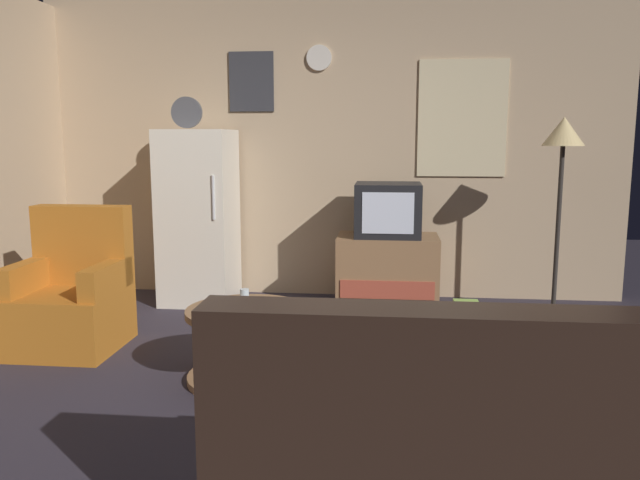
{
  "coord_description": "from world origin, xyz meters",
  "views": [
    {
      "loc": [
        0.51,
        -3.29,
        1.43
      ],
      "look_at": [
        0.07,
        0.9,
        0.75
      ],
      "focal_mm": 35.54,
      "sensor_mm": 36.0,
      "label": 1
    }
  ],
  "objects_px": {
    "wine_glass": "(245,302)",
    "armchair": "(72,299)",
    "tv_stand": "(387,272)",
    "mug_ceramic_white": "(227,310)",
    "fridge": "(199,216)",
    "coffee_table": "(248,345)",
    "couch": "(462,461)",
    "book_stack": "(466,306)",
    "standing_lamp": "(563,147)",
    "crt_tv": "(388,210)",
    "remote_control": "(247,309)"
  },
  "relations": [
    {
      "from": "crt_tv",
      "to": "wine_glass",
      "type": "xyz_separation_m",
      "value": [
        -0.8,
        -1.86,
        -0.33
      ]
    },
    {
      "from": "wine_glass",
      "to": "couch",
      "type": "height_order",
      "value": "couch"
    },
    {
      "from": "wine_glass",
      "to": "book_stack",
      "type": "height_order",
      "value": "wine_glass"
    },
    {
      "from": "fridge",
      "to": "book_stack",
      "type": "relative_size",
      "value": 8.11
    },
    {
      "from": "wine_glass",
      "to": "book_stack",
      "type": "xyz_separation_m",
      "value": [
        1.46,
        1.79,
        -0.47
      ]
    },
    {
      "from": "mug_ceramic_white",
      "to": "remote_control",
      "type": "height_order",
      "value": "mug_ceramic_white"
    },
    {
      "from": "coffee_table",
      "to": "book_stack",
      "type": "height_order",
      "value": "coffee_table"
    },
    {
      "from": "tv_stand",
      "to": "wine_glass",
      "type": "height_order",
      "value": "tv_stand"
    },
    {
      "from": "crt_tv",
      "to": "remote_control",
      "type": "height_order",
      "value": "crt_tv"
    },
    {
      "from": "remote_control",
      "to": "couch",
      "type": "height_order",
      "value": "couch"
    },
    {
      "from": "coffee_table",
      "to": "mug_ceramic_white",
      "type": "xyz_separation_m",
      "value": [
        -0.07,
        -0.2,
        0.26
      ]
    },
    {
      "from": "crt_tv",
      "to": "coffee_table",
      "type": "bearing_deg",
      "value": -115.37
    },
    {
      "from": "couch",
      "to": "book_stack",
      "type": "relative_size",
      "value": 7.79
    },
    {
      "from": "armchair",
      "to": "couch",
      "type": "relative_size",
      "value": 0.56
    },
    {
      "from": "fridge",
      "to": "remote_control",
      "type": "bearing_deg",
      "value": -65.56
    },
    {
      "from": "wine_glass",
      "to": "armchair",
      "type": "xyz_separation_m",
      "value": [
        -1.35,
        0.62,
        -0.18
      ]
    },
    {
      "from": "coffee_table",
      "to": "wine_glass",
      "type": "height_order",
      "value": "wine_glass"
    },
    {
      "from": "tv_stand",
      "to": "armchair",
      "type": "distance_m",
      "value": 2.49
    },
    {
      "from": "fridge",
      "to": "standing_lamp",
      "type": "xyz_separation_m",
      "value": [
        2.96,
        -0.26,
        0.6
      ]
    },
    {
      "from": "tv_stand",
      "to": "mug_ceramic_white",
      "type": "xyz_separation_m",
      "value": [
        -0.89,
        -1.93,
        0.17
      ]
    },
    {
      "from": "coffee_table",
      "to": "armchair",
      "type": "distance_m",
      "value": 1.43
    },
    {
      "from": "tv_stand",
      "to": "standing_lamp",
      "type": "xyz_separation_m",
      "value": [
        1.32,
        -0.2,
        1.05
      ]
    },
    {
      "from": "wine_glass",
      "to": "standing_lamp",
      "type": "bearing_deg",
      "value": 37.86
    },
    {
      "from": "armchair",
      "to": "book_stack",
      "type": "height_order",
      "value": "armchair"
    },
    {
      "from": "wine_glass",
      "to": "book_stack",
      "type": "distance_m",
      "value": 2.35
    },
    {
      "from": "tv_stand",
      "to": "coffee_table",
      "type": "height_order",
      "value": "tv_stand"
    },
    {
      "from": "standing_lamp",
      "to": "fridge",
      "type": "bearing_deg",
      "value": 174.99
    },
    {
      "from": "armchair",
      "to": "couch",
      "type": "distance_m",
      "value": 3.09
    },
    {
      "from": "coffee_table",
      "to": "wine_glass",
      "type": "relative_size",
      "value": 4.8
    },
    {
      "from": "coffee_table",
      "to": "fridge",
      "type": "bearing_deg",
      "value": 114.59
    },
    {
      "from": "tv_stand",
      "to": "mug_ceramic_white",
      "type": "bearing_deg",
      "value": -114.85
    },
    {
      "from": "coffee_table",
      "to": "mug_ceramic_white",
      "type": "height_order",
      "value": "mug_ceramic_white"
    },
    {
      "from": "fridge",
      "to": "armchair",
      "type": "relative_size",
      "value": 1.84
    },
    {
      "from": "book_stack",
      "to": "standing_lamp",
      "type": "bearing_deg",
      "value": -11.14
    },
    {
      "from": "fridge",
      "to": "standing_lamp",
      "type": "height_order",
      "value": "fridge"
    },
    {
      "from": "wine_glass",
      "to": "tv_stand",
      "type": "bearing_deg",
      "value": 66.52
    },
    {
      "from": "coffee_table",
      "to": "book_stack",
      "type": "relative_size",
      "value": 3.3
    },
    {
      "from": "standing_lamp",
      "to": "mug_ceramic_white",
      "type": "bearing_deg",
      "value": -142.1
    },
    {
      "from": "standing_lamp",
      "to": "wine_glass",
      "type": "relative_size",
      "value": 10.6
    },
    {
      "from": "wine_glass",
      "to": "couch",
      "type": "relative_size",
      "value": 0.09
    },
    {
      "from": "tv_stand",
      "to": "wine_glass",
      "type": "xyz_separation_m",
      "value": [
        -0.81,
        -1.86,
        0.2
      ]
    },
    {
      "from": "coffee_table",
      "to": "book_stack",
      "type": "bearing_deg",
      "value": 48.28
    },
    {
      "from": "remote_control",
      "to": "book_stack",
      "type": "bearing_deg",
      "value": 40.17
    },
    {
      "from": "wine_glass",
      "to": "coffee_table",
      "type": "bearing_deg",
      "value": 97.66
    },
    {
      "from": "fridge",
      "to": "coffee_table",
      "type": "height_order",
      "value": "fridge"
    },
    {
      "from": "tv_stand",
      "to": "crt_tv",
      "type": "relative_size",
      "value": 1.56
    },
    {
      "from": "tv_stand",
      "to": "crt_tv",
      "type": "height_order",
      "value": "crt_tv"
    },
    {
      "from": "remote_control",
      "to": "mug_ceramic_white",
      "type": "bearing_deg",
      "value": -126.76
    },
    {
      "from": "standing_lamp",
      "to": "coffee_table",
      "type": "xyz_separation_m",
      "value": [
        -2.14,
        -1.53,
        -1.14
      ]
    },
    {
      "from": "crt_tv",
      "to": "book_stack",
      "type": "height_order",
      "value": "crt_tv"
    }
  ]
}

